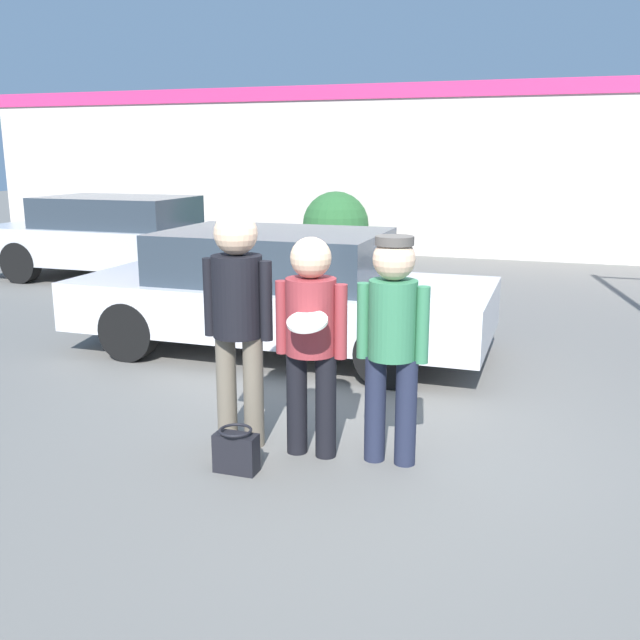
{
  "coord_description": "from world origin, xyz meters",
  "views": [
    {
      "loc": [
        1.29,
        -4.94,
        2.15
      ],
      "look_at": [
        -0.31,
        -0.18,
        0.96
      ],
      "focal_mm": 40.0,
      "sensor_mm": 36.0,
      "label": 1
    }
  ],
  "objects": [
    {
      "name": "ground_plane",
      "position": [
        0.0,
        0.0,
        0.0
      ],
      "size": [
        56.0,
        56.0,
        0.0
      ],
      "primitive_type": "plane",
      "color": "#66635E"
    },
    {
      "name": "storefront_building",
      "position": [
        0.0,
        9.94,
        1.78
      ],
      "size": [
        24.0,
        0.22,
        3.49
      ],
      "color": "beige",
      "rests_on": "ground"
    },
    {
      "name": "person_left",
      "position": [
        -0.88,
        -0.36,
        1.05
      ],
      "size": [
        0.54,
        0.37,
        1.74
      ],
      "color": "#665B4C",
      "rests_on": "ground"
    },
    {
      "name": "person_middle_with_frisbee",
      "position": [
        -0.31,
        -0.38,
        0.94
      ],
      "size": [
        0.52,
        0.57,
        1.58
      ],
      "color": "black",
      "rests_on": "ground"
    },
    {
      "name": "person_right",
      "position": [
        0.26,
        -0.33,
        0.95
      ],
      "size": [
        0.5,
        0.33,
        1.61
      ],
      "color": "#1E2338",
      "rests_on": "ground"
    },
    {
      "name": "parked_car_near",
      "position": [
        -1.55,
        2.14,
        0.67
      ],
      "size": [
        4.48,
        1.92,
        1.32
      ],
      "color": "silver",
      "rests_on": "ground"
    },
    {
      "name": "parked_car_far",
      "position": [
        -5.74,
        5.44,
        0.73
      ],
      "size": [
        4.73,
        1.85,
        1.41
      ],
      "color": "#B7BABF",
      "rests_on": "ground"
    },
    {
      "name": "shrub",
      "position": [
        -3.07,
        9.07,
        0.68
      ],
      "size": [
        1.35,
        1.35,
        1.35
      ],
      "color": "#285B2D",
      "rests_on": "ground"
    },
    {
      "name": "handbag",
      "position": [
        -0.7,
        -0.82,
        0.15
      ],
      "size": [
        0.3,
        0.23,
        0.31
      ],
      "color": "black",
      "rests_on": "ground"
    }
  ]
}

